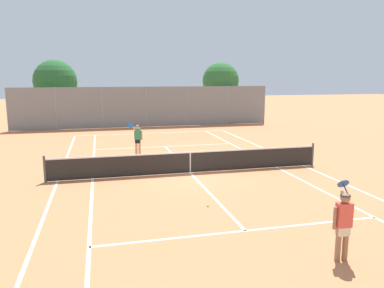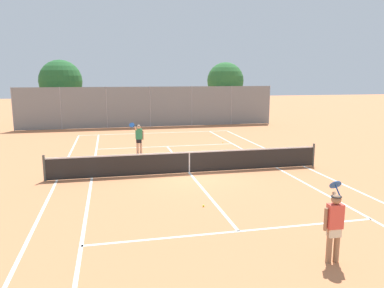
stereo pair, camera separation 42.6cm
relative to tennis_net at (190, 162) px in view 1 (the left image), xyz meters
The scene contains 13 objects.
ground_plane 0.51m from the tennis_net, ahead, with size 120.00×120.00×0.00m, color #CC7A4C.
court_line_markings 0.51m from the tennis_net, ahead, with size 11.10×23.90×0.01m.
tennis_net is the anchor object (origin of this frame).
player_near_side 8.60m from the tennis_net, 79.90° to the right, with size 0.70×0.72×1.77m.
player_far_left 4.85m from the tennis_net, 112.06° to the left, with size 0.80×0.71×1.77m.
loose_tennis_ball_0 10.49m from the tennis_net, 69.45° to the left, with size 0.07×0.07×0.07m, color #D1DB33.
loose_tennis_ball_1 4.36m from the tennis_net, 96.03° to the right, with size 0.07×0.07×0.07m, color #D1DB33.
loose_tennis_ball_2 7.76m from the tennis_net, 61.97° to the left, with size 0.07×0.07×0.07m, color #D1DB33.
loose_tennis_ball_3 4.51m from the tennis_net, 14.24° to the left, with size 0.07×0.07×0.07m, color #D1DB33.
loose_tennis_ball_4 4.37m from the tennis_net, 167.72° to the left, with size 0.07×0.07×0.07m, color #D1DB33.
back_fence 15.46m from the tennis_net, 90.00° to the left, with size 21.17×0.08×3.33m.
tree_behind_left 19.92m from the tennis_net, 111.87° to the left, with size 3.58×3.58×5.53m.
tree_behind_right 19.42m from the tennis_net, 67.85° to the left, with size 3.33×3.33×5.41m.
Camera 1 is at (-3.73, -15.40, 4.17)m, focal length 35.00 mm.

